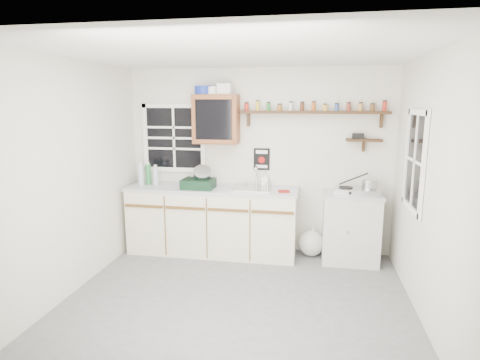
% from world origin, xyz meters
% --- Properties ---
extents(room, '(3.64, 3.24, 2.54)m').
position_xyz_m(room, '(0.00, 0.00, 1.25)').
color(room, '#58585B').
rests_on(room, ground).
extents(main_cabinet, '(2.31, 0.63, 0.92)m').
position_xyz_m(main_cabinet, '(-0.58, 1.30, 0.46)').
color(main_cabinet, beige).
rests_on(main_cabinet, floor).
extents(right_cabinet, '(0.73, 0.57, 0.91)m').
position_xyz_m(right_cabinet, '(1.25, 1.32, 0.46)').
color(right_cabinet, beige).
rests_on(right_cabinet, floor).
extents(sink, '(0.52, 0.44, 0.29)m').
position_xyz_m(sink, '(-0.05, 1.30, 0.93)').
color(sink, '#AFAEB3').
rests_on(sink, main_cabinet).
extents(upper_cabinet, '(0.60, 0.32, 0.65)m').
position_xyz_m(upper_cabinet, '(-0.55, 1.44, 1.82)').
color(upper_cabinet, brown).
rests_on(upper_cabinet, wall_back).
extents(upper_cabinet_clutter, '(0.50, 0.24, 0.14)m').
position_xyz_m(upper_cabinet_clutter, '(-0.61, 1.44, 2.21)').
color(upper_cabinet_clutter, navy).
rests_on(upper_cabinet_clutter, upper_cabinet).
extents(spice_shelf, '(1.91, 0.18, 0.34)m').
position_xyz_m(spice_shelf, '(0.73, 1.51, 1.93)').
color(spice_shelf, black).
rests_on(spice_shelf, wall_back).
extents(secondary_shelf, '(0.45, 0.16, 0.24)m').
position_xyz_m(secondary_shelf, '(1.36, 1.52, 1.58)').
color(secondary_shelf, black).
rests_on(secondary_shelf, wall_back).
extents(warning_sign, '(0.22, 0.02, 0.30)m').
position_xyz_m(warning_sign, '(0.05, 1.59, 1.28)').
color(warning_sign, black).
rests_on(warning_sign, wall_back).
extents(window_back, '(0.93, 0.03, 0.98)m').
position_xyz_m(window_back, '(-1.20, 1.59, 1.55)').
color(window_back, black).
rests_on(window_back, wall_back).
extents(window_right, '(0.03, 0.78, 1.08)m').
position_xyz_m(window_right, '(1.79, 0.55, 1.45)').
color(window_right, black).
rests_on(window_right, wall_back).
extents(water_bottles, '(0.28, 0.12, 0.31)m').
position_xyz_m(water_bottles, '(-1.50, 1.33, 1.06)').
color(water_bottles, '#AABEC8').
rests_on(water_bottles, main_cabinet).
extents(dish_rack, '(0.43, 0.33, 0.32)m').
position_xyz_m(dish_rack, '(-0.73, 1.21, 1.02)').
color(dish_rack, black).
rests_on(dish_rack, main_cabinet).
extents(soap_bottle, '(0.10, 0.10, 0.20)m').
position_xyz_m(soap_bottle, '(0.10, 1.52, 1.02)').
color(soap_bottle, white).
rests_on(soap_bottle, main_cabinet).
extents(rag, '(0.16, 0.15, 0.02)m').
position_xyz_m(rag, '(0.39, 1.19, 0.93)').
color(rag, maroon).
rests_on(rag, main_cabinet).
extents(hotplate, '(0.59, 0.36, 0.08)m').
position_xyz_m(hotplate, '(1.31, 1.31, 0.95)').
color(hotplate, '#AFAEB3').
rests_on(hotplate, right_cabinet).
extents(saucepan, '(0.46, 0.21, 0.19)m').
position_xyz_m(saucepan, '(1.44, 1.31, 1.04)').
color(saucepan, '#AFAEB3').
rests_on(saucepan, hotplate).
extents(trash_bag, '(0.38, 0.34, 0.43)m').
position_xyz_m(trash_bag, '(0.76, 1.40, 0.18)').
color(trash_bag, silver).
rests_on(trash_bag, floor).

